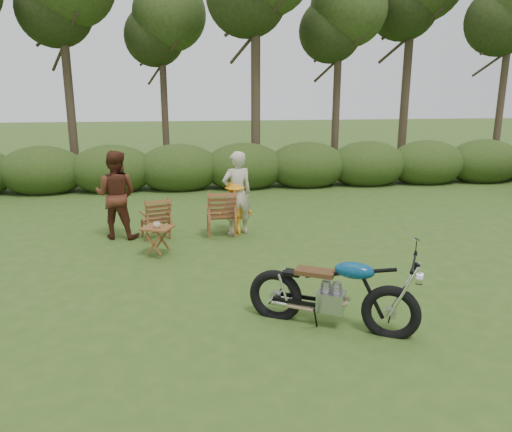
{
  "coord_description": "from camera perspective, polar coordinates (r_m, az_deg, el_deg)",
  "views": [
    {
      "loc": [
        -1.64,
        -6.3,
        3.08
      ],
      "look_at": [
        -0.55,
        1.97,
        0.9
      ],
      "focal_mm": 35.0,
      "sensor_mm": 36.0,
      "label": 1
    }
  ],
  "objects": [
    {
      "name": "ground",
      "position": [
        7.2,
        6.5,
        -10.79
      ],
      "size": [
        80.0,
        80.0,
        0.0
      ],
      "primitive_type": "plane",
      "color": "#304A18",
      "rests_on": "ground"
    },
    {
      "name": "tree_line",
      "position": [
        16.19,
        0.09,
        17.23
      ],
      "size": [
        22.52,
        11.62,
        8.14
      ],
      "color": "#372D1E",
      "rests_on": "ground"
    },
    {
      "name": "motorcycle",
      "position": [
        6.85,
        8.45,
        -12.27
      ],
      "size": [
        2.27,
        1.73,
        1.22
      ],
      "primitive_type": null,
      "rotation": [
        0.0,
        0.0,
        -0.49
      ],
      "color": "#0C6BA7",
      "rests_on": "ground"
    },
    {
      "name": "lawn_chair_right",
      "position": [
        10.69,
        -3.96,
        -2.13
      ],
      "size": [
        0.69,
        0.69,
        0.99
      ],
      "primitive_type": null,
      "rotation": [
        0.0,
        0.0,
        3.16
      ],
      "color": "#5B2C16",
      "rests_on": "ground"
    },
    {
      "name": "lawn_chair_left",
      "position": [
        10.67,
        -11.34,
        -2.42
      ],
      "size": [
        0.75,
        0.75,
        0.87
      ],
      "primitive_type": null,
      "rotation": [
        0.0,
        0.0,
        3.46
      ],
      "color": "#5F2D17",
      "rests_on": "ground"
    },
    {
      "name": "side_table",
      "position": [
        9.44,
        -11.15,
        -2.88
      ],
      "size": [
        0.68,
        0.63,
        0.56
      ],
      "primitive_type": null,
      "rotation": [
        0.0,
        0.0,
        -0.39
      ],
      "color": "brown",
      "rests_on": "ground"
    },
    {
      "name": "cup",
      "position": [
        9.31,
        -11.26,
        -1.01
      ],
      "size": [
        0.17,
        0.17,
        0.1
      ],
      "primitive_type": "imported",
      "rotation": [
        0.0,
        0.0,
        0.36
      ],
      "color": "beige",
      "rests_on": "side_table"
    },
    {
      "name": "adult_a",
      "position": [
        10.74,
        -2.14,
        -2.03
      ],
      "size": [
        0.74,
        0.58,
        1.78
      ],
      "primitive_type": "imported",
      "rotation": [
        0.0,
        0.0,
        3.4
      ],
      "color": "#C0B79E",
      "rests_on": "ground"
    },
    {
      "name": "adult_b",
      "position": [
        10.87,
        -15.39,
        -2.35
      ],
      "size": [
        1.02,
        0.87,
        1.82
      ],
      "primitive_type": "imported",
      "rotation": [
        0.0,
        0.0,
        2.92
      ],
      "color": "#4D2416",
      "rests_on": "ground"
    },
    {
      "name": "child",
      "position": [
        10.76,
        -2.36,
        -2.0
      ],
      "size": [
        0.79,
        0.51,
        1.15
      ],
      "primitive_type": "imported",
      "rotation": [
        0.0,
        0.0,
        3.26
      ],
      "color": "orange",
      "rests_on": "ground"
    }
  ]
}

